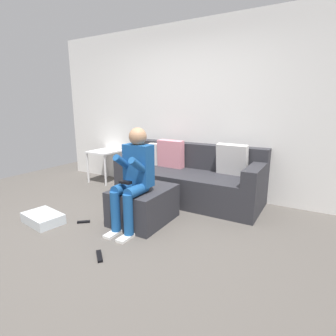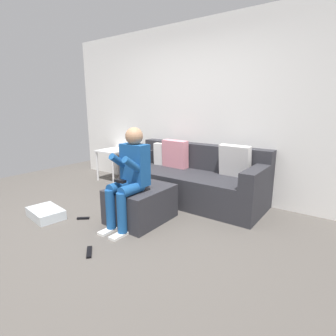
# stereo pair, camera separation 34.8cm
# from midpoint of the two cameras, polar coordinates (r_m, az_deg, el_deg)

# --- Properties ---
(ground_plane) EXTENTS (6.97, 6.97, 0.00)m
(ground_plane) POSITION_cam_midpoint_polar(r_m,az_deg,el_deg) (3.15, -15.71, -13.96)
(ground_plane) COLOR #544F49
(wall_back) EXTENTS (5.36, 0.10, 2.67)m
(wall_back) POSITION_cam_midpoint_polar(r_m,az_deg,el_deg) (4.41, 2.29, 12.22)
(wall_back) COLOR white
(wall_back) RESTS_ON ground_plane
(couch_sectional) EXTENTS (2.17, 0.88, 0.88)m
(couch_sectional) POSITION_cam_midpoint_polar(r_m,az_deg,el_deg) (4.07, 2.21, -2.25)
(couch_sectional) COLOR #2D2D33
(couch_sectional) RESTS_ON ground_plane
(ottoman) EXTENTS (0.61, 0.76, 0.43)m
(ottoman) POSITION_cam_midpoint_polar(r_m,az_deg,el_deg) (3.35, -8.29, -7.83)
(ottoman) COLOR #2D2D33
(ottoman) RESTS_ON ground_plane
(person_seated) EXTENTS (0.33, 0.60, 1.17)m
(person_seated) POSITION_cam_midpoint_polar(r_m,az_deg,el_deg) (3.07, -10.64, -1.39)
(person_seated) COLOR #194C8C
(person_seated) RESTS_ON ground_plane
(storage_bin) EXTENTS (0.54, 0.39, 0.12)m
(storage_bin) POSITION_cam_midpoint_polar(r_m,az_deg,el_deg) (3.74, -27.72, -9.56)
(storage_bin) COLOR silver
(storage_bin) RESTS_ON ground_plane
(side_table) EXTENTS (0.49, 0.55, 0.59)m
(side_table) POSITION_cam_midpoint_polar(r_m,az_deg,el_deg) (5.17, -15.24, 2.59)
(side_table) COLOR white
(side_table) RESTS_ON ground_plane
(remote_near_ottoman) EXTENTS (0.18, 0.17, 0.02)m
(remote_near_ottoman) POSITION_cam_midpoint_polar(r_m,az_deg,el_deg) (2.79, -18.17, -17.61)
(remote_near_ottoman) COLOR black
(remote_near_ottoman) RESTS_ON ground_plane
(remote_by_storage_bin) EXTENTS (0.14, 0.13, 0.02)m
(remote_by_storage_bin) POSITION_cam_midpoint_polar(r_m,az_deg,el_deg) (3.56, -20.40, -10.83)
(remote_by_storage_bin) COLOR black
(remote_by_storage_bin) RESTS_ON ground_plane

